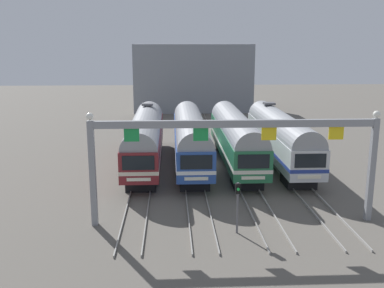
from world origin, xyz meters
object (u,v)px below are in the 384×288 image
at_px(commuter_train_maroon, 145,137).
at_px(commuter_train_silver, 280,135).
at_px(commuter_train_green, 236,136).
at_px(yard_signal_mast, 238,198).
at_px(commuter_train_blue, 191,136).
at_px(catenary_gantry, 235,142).

relative_size(commuter_train_maroon, commuter_train_silver, 1.00).
relative_size(commuter_train_maroon, commuter_train_green, 1.00).
height_order(commuter_train_maroon, commuter_train_silver, same).
bearing_deg(yard_signal_mast, commuter_train_maroon, 112.14).
distance_m(commuter_train_blue, commuter_train_green, 4.10).
bearing_deg(catenary_gantry, commuter_train_maroon, 114.50).
relative_size(commuter_train_maroon, yard_signal_mast, 5.83).
xyz_separation_m(catenary_gantry, yard_signal_mast, (0.00, -1.62, -2.96)).
bearing_deg(commuter_train_silver, catenary_gantry, -114.50).
bearing_deg(commuter_train_blue, commuter_train_maroon, 179.94).
distance_m(commuter_train_blue, commuter_train_silver, 8.20).
distance_m(commuter_train_maroon, commuter_train_green, 8.20).
relative_size(commuter_train_blue, commuter_train_silver, 1.00).
bearing_deg(catenary_gantry, yard_signal_mast, -90.00).
height_order(commuter_train_maroon, catenary_gantry, catenary_gantry).
xyz_separation_m(commuter_train_maroon, commuter_train_blue, (4.10, -0.00, -0.00)).
bearing_deg(commuter_train_green, commuter_train_silver, 0.06).
distance_m(commuter_train_green, yard_signal_mast, 15.26).
xyz_separation_m(commuter_train_maroon, yard_signal_mast, (6.15, -15.12, -0.53)).
bearing_deg(commuter_train_blue, catenary_gantry, -81.36).
distance_m(commuter_train_silver, catenary_gantry, 15.03).
relative_size(commuter_train_green, commuter_train_silver, 1.00).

